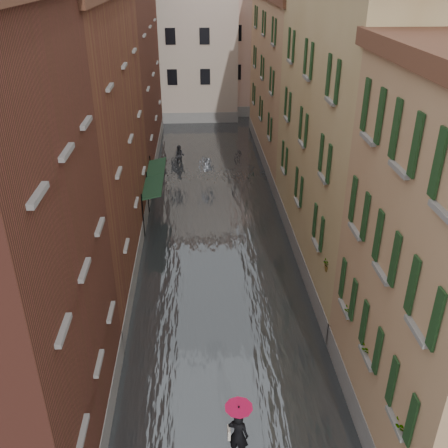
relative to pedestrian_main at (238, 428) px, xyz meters
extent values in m
plane|color=slate|center=(-0.08, 2.64, -1.19)|extent=(120.00, 120.00, 0.00)
cube|color=#3C4043|center=(-0.08, 15.64, -1.09)|extent=(10.00, 60.00, 0.20)
cube|color=brown|center=(-7.08, 11.64, 5.06)|extent=(6.00, 14.00, 12.50)
cube|color=brown|center=(-7.08, 26.64, 5.81)|extent=(6.00, 16.00, 14.00)
cube|color=tan|center=(6.92, 11.64, 5.31)|extent=(6.00, 14.00, 13.00)
cube|color=#A67C55|center=(6.92, 26.64, 4.56)|extent=(6.00, 16.00, 11.50)
cube|color=#AFA18B|center=(-3.08, 40.64, 5.31)|extent=(12.00, 9.00, 13.00)
cube|color=tan|center=(5.92, 42.64, 4.81)|extent=(10.00, 9.00, 12.00)
cube|color=#16331E|center=(-3.53, 15.49, 1.36)|extent=(1.09, 3.15, 0.31)
cylinder|color=black|center=(-4.03, 13.91, 0.21)|extent=(0.06, 0.06, 2.80)
cylinder|color=black|center=(-4.03, 17.06, 0.21)|extent=(0.06, 0.06, 2.80)
cube|color=#16331E|center=(-3.53, 18.49, 1.36)|extent=(1.09, 2.76, 0.31)
cylinder|color=black|center=(-4.03, 17.11, 0.21)|extent=(0.06, 0.06, 2.80)
cylinder|color=black|center=(-4.03, 19.87, 0.21)|extent=(0.06, 0.06, 2.80)
cube|color=#964331|center=(4.04, -1.93, 1.96)|extent=(0.22, 0.85, 0.18)
imported|color=#265926|center=(4.04, -1.93, 2.38)|extent=(0.59, 0.51, 0.66)
cube|color=#964331|center=(4.04, 0.88, 1.96)|extent=(0.22, 0.85, 0.18)
imported|color=#265926|center=(4.04, 0.88, 2.38)|extent=(0.59, 0.51, 0.66)
cube|color=#964331|center=(4.04, 2.79, 1.96)|extent=(0.22, 0.85, 0.18)
imported|color=#265926|center=(4.04, 2.79, 2.38)|extent=(0.59, 0.51, 0.66)
cube|color=#964331|center=(4.04, 5.81, 1.96)|extent=(0.22, 0.85, 0.18)
imported|color=#265926|center=(4.04, 5.81, 2.38)|extent=(0.59, 0.51, 0.66)
imported|color=black|center=(0.00, 0.00, -0.28)|extent=(0.78, 0.66, 1.80)
cube|color=beige|center=(-0.28, 0.05, -0.24)|extent=(0.08, 0.30, 0.38)
cylinder|color=black|center=(0.00, 0.00, 0.16)|extent=(0.02, 0.02, 1.00)
cone|color=#CD0D40|center=(0.00, 0.00, 0.73)|extent=(0.85, 0.85, 0.28)
imported|color=black|center=(-2.34, 25.44, -0.40)|extent=(0.86, 0.73, 1.57)
camera|label=1|loc=(-1.03, -10.43, 12.41)|focal=40.00mm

